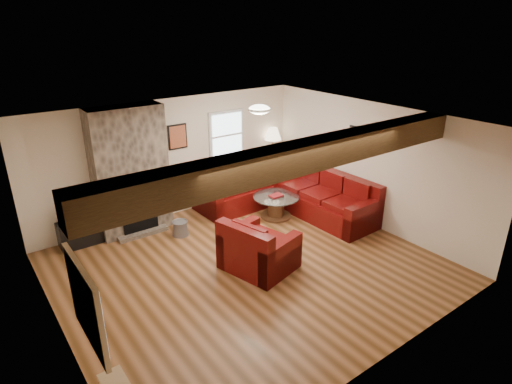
# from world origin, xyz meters

# --- Properties ---
(room) EXTENTS (8.00, 8.00, 8.00)m
(room) POSITION_xyz_m (0.00, 0.00, 1.25)
(room) COLOR brown
(room) RESTS_ON ground
(floor) EXTENTS (6.00, 6.00, 0.00)m
(floor) POSITION_xyz_m (0.00, 0.00, 0.00)
(floor) COLOR brown
(floor) RESTS_ON ground
(oak_beam) EXTENTS (6.00, 0.36, 0.38)m
(oak_beam) POSITION_xyz_m (0.00, -1.25, 2.31)
(oak_beam) COLOR black
(oak_beam) RESTS_ON room
(chimney_breast) EXTENTS (1.40, 0.67, 2.50)m
(chimney_breast) POSITION_xyz_m (-1.00, 2.49, 1.22)
(chimney_breast) COLOR #3D362F
(chimney_breast) RESTS_ON floor
(back_window) EXTENTS (0.90, 0.08, 1.10)m
(back_window) POSITION_xyz_m (1.35, 2.71, 1.55)
(back_window) COLOR silver
(back_window) RESTS_ON room
(hatch_window) EXTENTS (0.08, 1.00, 0.90)m
(hatch_window) POSITION_xyz_m (-2.96, -1.50, 1.45)
(hatch_window) COLOR tan
(hatch_window) RESTS_ON room
(ceiling_dome) EXTENTS (0.40, 0.40, 0.18)m
(ceiling_dome) POSITION_xyz_m (0.90, 0.90, 2.44)
(ceiling_dome) COLOR white
(ceiling_dome) RESTS_ON room
(artwork_back) EXTENTS (0.42, 0.06, 0.52)m
(artwork_back) POSITION_xyz_m (0.15, 2.71, 1.70)
(artwork_back) COLOR black
(artwork_back) RESTS_ON room
(artwork_right) EXTENTS (0.06, 0.55, 0.42)m
(artwork_right) POSITION_xyz_m (2.96, 0.30, 1.75)
(artwork_right) COLOR black
(artwork_right) RESTS_ON room
(sofa_three) EXTENTS (1.06, 2.42, 0.93)m
(sofa_three) POSITION_xyz_m (2.48, 0.73, 0.46)
(sofa_three) COLOR #410409
(sofa_three) RESTS_ON floor
(loveseat) EXTENTS (1.81, 1.07, 0.95)m
(loveseat) POSITION_xyz_m (1.28, 2.23, 0.48)
(loveseat) COLOR #410409
(loveseat) RESTS_ON floor
(armchair_red) EXTENTS (1.21, 1.31, 0.89)m
(armchair_red) POSITION_xyz_m (0.14, -0.11, 0.45)
(armchair_red) COLOR #410409
(armchair_red) RESTS_ON floor
(coffee_table) EXTENTS (0.98, 0.98, 0.51)m
(coffee_table) POSITION_xyz_m (1.63, 1.28, 0.24)
(coffee_table) COLOR #432915
(coffee_table) RESTS_ON floor
(tv_cabinet) EXTENTS (0.96, 0.38, 0.48)m
(tv_cabinet) POSITION_xyz_m (-1.98, 2.53, 0.24)
(tv_cabinet) COLOR black
(tv_cabinet) RESTS_ON floor
(television) EXTENTS (0.75, 0.10, 0.43)m
(television) POSITION_xyz_m (-1.98, 2.53, 0.70)
(television) COLOR black
(television) RESTS_ON tv_cabinet
(floor_lamp) EXTENTS (0.40, 0.40, 1.57)m
(floor_lamp) POSITION_xyz_m (2.55, 2.55, 1.34)
(floor_lamp) COLOR #B08649
(floor_lamp) RESTS_ON floor
(coal_bucket) EXTENTS (0.33, 0.33, 0.31)m
(coal_bucket) POSITION_xyz_m (-0.40, 1.75, 0.15)
(coal_bucket) COLOR slate
(coal_bucket) RESTS_ON floor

